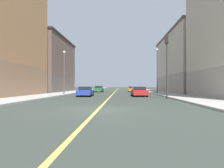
% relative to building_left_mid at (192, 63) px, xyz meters
% --- Properties ---
extents(ground_plane, '(400.00, 400.00, 0.00)m').
position_rel_building_left_mid_xyz_m(ground_plane, '(-15.84, -33.04, -5.98)').
color(ground_plane, '#2F3630').
rests_on(ground_plane, ground).
extents(sidewalk_left, '(3.99, 168.00, 0.15)m').
position_rel_building_left_mid_xyz_m(sidewalk_left, '(-7.15, 15.96, -5.91)').
color(sidewalk_left, '#9E9B93').
rests_on(sidewalk_left, ground).
extents(sidewalk_right, '(3.99, 168.00, 0.15)m').
position_rel_building_left_mid_xyz_m(sidewalk_right, '(-24.53, 15.96, -5.91)').
color(sidewalk_right, '#9E9B93').
rests_on(sidewalk_right, ground).
extents(lane_center_stripe, '(0.16, 154.00, 0.01)m').
position_rel_building_left_mid_xyz_m(lane_center_stripe, '(-15.84, 15.96, -5.98)').
color(lane_center_stripe, '#E5D14C').
rests_on(lane_center_stripe, ground).
extents(building_left_mid, '(10.61, 25.02, 11.95)m').
position_rel_building_left_mid_xyz_m(building_left_mid, '(0.00, 0.00, 0.00)').
color(building_left_mid, '#9D9688').
rests_on(building_left_mid, ground).
extents(building_right_midblock, '(10.61, 19.70, 11.73)m').
position_rel_building_left_mid_xyz_m(building_right_midblock, '(-31.68, 1.80, -0.11)').
color(building_right_midblock, brown).
rests_on(building_right_midblock, ground).
extents(traffic_light_left_near, '(0.40, 0.32, 6.82)m').
position_rel_building_left_mid_xyz_m(traffic_light_left_near, '(-9.56, -21.81, -1.63)').
color(traffic_light_left_near, '#2D2D2D').
rests_on(traffic_light_left_near, ground).
extents(street_lamp_left_near, '(0.36, 0.36, 7.33)m').
position_rel_building_left_mid_xyz_m(street_lamp_left_near, '(-8.54, -9.33, -1.41)').
color(street_lamp_left_near, '#4C4C51').
rests_on(street_lamp_left_near, ground).
extents(street_lamp_right_near, '(0.36, 0.36, 6.55)m').
position_rel_building_left_mid_xyz_m(street_lamp_right_near, '(-23.14, -12.46, -1.82)').
color(street_lamp_right_near, '#4C4C51').
rests_on(street_lamp_right_near, ground).
extents(car_blue, '(1.95, 4.37, 1.29)m').
position_rel_building_left_mid_xyz_m(car_blue, '(-19.17, -16.81, -5.36)').
color(car_blue, '#23389E').
rests_on(car_blue, ground).
extents(car_green, '(1.87, 4.45, 1.36)m').
position_rel_building_left_mid_xyz_m(car_green, '(-19.36, 2.75, -5.32)').
color(car_green, '#1E6B38').
rests_on(car_green, ground).
extents(car_red, '(2.00, 4.38, 1.26)m').
position_rel_building_left_mid_xyz_m(car_red, '(-12.11, -16.46, -5.36)').
color(car_red, red).
rests_on(car_red, ground).
extents(car_orange, '(2.02, 4.09, 1.21)m').
position_rel_building_left_mid_xyz_m(car_orange, '(-11.84, 5.32, -5.38)').
color(car_orange, orange).
rests_on(car_orange, ground).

